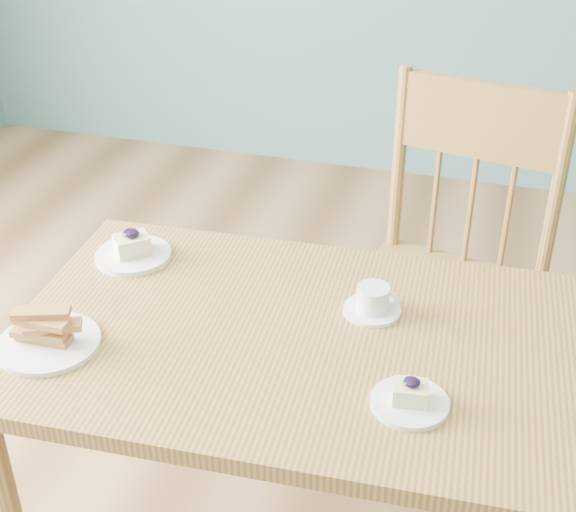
{
  "coord_description": "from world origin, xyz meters",
  "views": [
    {
      "loc": [
        0.14,
        -0.99,
        1.61
      ],
      "look_at": [
        -0.25,
        0.29,
        0.81
      ],
      "focal_mm": 50.0,
      "sensor_mm": 36.0,
      "label": 1
    }
  ],
  "objects_px": {
    "cheesecake_plate_near": "(410,398)",
    "biscotti_plate": "(47,335)",
    "dining_table": "(324,365)",
    "cheesecake_plate_far": "(133,251)",
    "dining_chair": "(447,279)",
    "coffee_cup": "(373,302)"
  },
  "relations": [
    {
      "from": "dining_table",
      "to": "cheesecake_plate_far",
      "type": "bearing_deg",
      "value": 157.78
    },
    {
      "from": "coffee_cup",
      "to": "cheesecake_plate_far",
      "type": "bearing_deg",
      "value": 167.94
    },
    {
      "from": "cheesecake_plate_near",
      "to": "coffee_cup",
      "type": "height_order",
      "value": "coffee_cup"
    },
    {
      "from": "coffee_cup",
      "to": "dining_table",
      "type": "bearing_deg",
      "value": -128.56
    },
    {
      "from": "dining_table",
      "to": "dining_chair",
      "type": "relative_size",
      "value": 1.29
    },
    {
      "from": "cheesecake_plate_far",
      "to": "coffee_cup",
      "type": "height_order",
      "value": "cheesecake_plate_far"
    },
    {
      "from": "dining_table",
      "to": "biscotti_plate",
      "type": "xyz_separation_m",
      "value": [
        -0.51,
        -0.18,
        0.09
      ]
    },
    {
      "from": "cheesecake_plate_near",
      "to": "biscotti_plate",
      "type": "distance_m",
      "value": 0.7
    },
    {
      "from": "dining_table",
      "to": "coffee_cup",
      "type": "relative_size",
      "value": 10.75
    },
    {
      "from": "dining_table",
      "to": "dining_chair",
      "type": "distance_m",
      "value": 0.58
    },
    {
      "from": "dining_table",
      "to": "dining_chair",
      "type": "bearing_deg",
      "value": 67.5
    },
    {
      "from": "cheesecake_plate_far",
      "to": "biscotti_plate",
      "type": "distance_m",
      "value": 0.35
    },
    {
      "from": "dining_table",
      "to": "biscotti_plate",
      "type": "bearing_deg",
      "value": -163.84
    },
    {
      "from": "cheesecake_plate_near",
      "to": "biscotti_plate",
      "type": "xyz_separation_m",
      "value": [
        -0.7,
        -0.03,
        0.01
      ]
    },
    {
      "from": "dining_chair",
      "to": "coffee_cup",
      "type": "xyz_separation_m",
      "value": [
        -0.12,
        -0.43,
        0.18
      ]
    },
    {
      "from": "dining_table",
      "to": "cheesecake_plate_far",
      "type": "relative_size",
      "value": 7.42
    },
    {
      "from": "cheesecake_plate_near",
      "to": "dining_chair",
      "type": "bearing_deg",
      "value": 90.07
    },
    {
      "from": "cheesecake_plate_far",
      "to": "dining_chair",
      "type": "bearing_deg",
      "value": 28.16
    },
    {
      "from": "dining_table",
      "to": "coffee_cup",
      "type": "height_order",
      "value": "coffee_cup"
    },
    {
      "from": "dining_table",
      "to": "biscotti_plate",
      "type": "height_order",
      "value": "biscotti_plate"
    },
    {
      "from": "cheesecake_plate_near",
      "to": "cheesecake_plate_far",
      "type": "bearing_deg",
      "value": 155.01
    },
    {
      "from": "coffee_cup",
      "to": "biscotti_plate",
      "type": "xyz_separation_m",
      "value": [
        -0.58,
        -0.29,
        -0.0
      ]
    }
  ]
}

